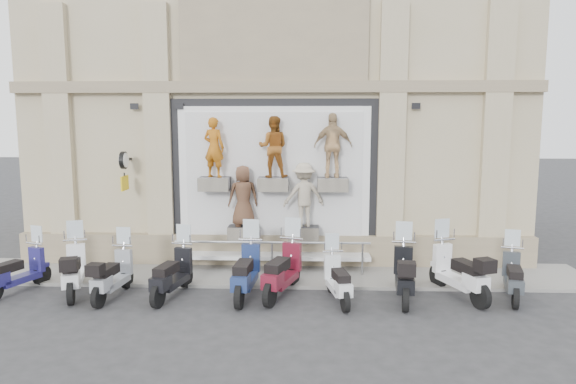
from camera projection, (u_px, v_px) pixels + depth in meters
name	position (u px, v px, depth m)	size (l,w,h in m)	color
ground	(266.00, 304.00, 11.19)	(90.00, 90.00, 0.00)	#2E2E30
sidewalk	(272.00, 274.00, 13.27)	(16.00, 2.20, 0.08)	gray
building	(282.00, 60.00, 17.30)	(14.00, 8.60, 12.00)	tan
shop_vitrine	(278.00, 182.00, 13.59)	(5.60, 0.89, 4.30)	black
guard_rail	(272.00, 259.00, 13.11)	(5.06, 0.10, 0.93)	#9EA0A5
clock_sign_bracket	(124.00, 166.00, 13.40)	(0.10, 0.80, 1.02)	black
scooter_a	(17.00, 262.00, 11.81)	(0.53, 1.83, 1.48)	navy
scooter_b	(73.00, 260.00, 11.74)	(0.58, 1.98, 1.61)	white
scooter_c	(112.00, 265.00, 11.52)	(0.54, 1.85, 1.50)	gray
scooter_d	(172.00, 264.00, 11.54)	(0.56, 1.92, 1.56)	black
scooter_e	(246.00, 261.00, 11.53)	(0.60, 2.05, 1.67)	navy
scooter_f	(283.00, 260.00, 11.60)	(0.61, 2.10, 1.70)	#5C0F1E
scooter_g	(338.00, 270.00, 11.25)	(0.51, 1.75, 1.42)	silver
scooter_h	(405.00, 264.00, 11.37)	(0.59, 2.03, 1.65)	black
scooter_i	(459.00, 261.00, 11.50)	(0.61, 2.08, 1.69)	white
scooter_j	(514.00, 267.00, 11.43)	(0.53, 1.81, 1.47)	#2F343A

